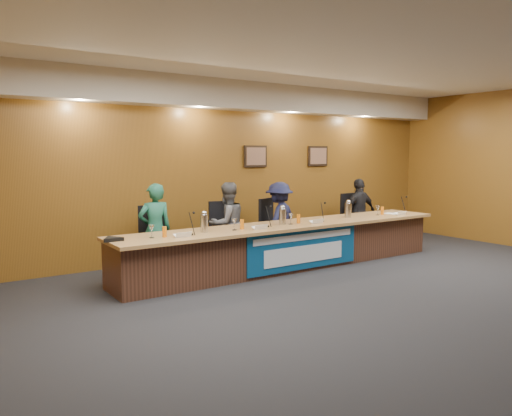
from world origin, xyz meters
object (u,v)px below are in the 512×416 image
Objects in this scene: office_chair_d at (356,222)px; office_chair_a at (153,244)px; office_chair_c at (276,231)px; speakerphone at (112,239)px; carafe_left at (204,223)px; banner at (304,249)px; carafe_right at (348,210)px; panelist_d at (359,212)px; panelist_a at (155,230)px; dais_body at (288,247)px; panelist_c at (279,220)px; carafe_mid at (283,217)px; office_chair_b at (224,236)px; panelist_b at (227,224)px.

office_chair_a is at bearing 174.20° from office_chair_d.
office_chair_c is 3.47m from speakerphone.
office_chair_d is 1.83× the size of carafe_left.
carafe_right reaches higher than banner.
office_chair_a is at bearing 0.53° from panelist_d.
office_chair_a is at bearing 158.66° from office_chair_c.
panelist_a is at bearing -71.42° from office_chair_a.
carafe_right is at bearing 36.91° from panelist_d.
panelist_a is at bearing 167.53° from carafe_right.
dais_body is 4.31× the size of panelist_c.
office_chair_d is 1.85× the size of carafe_right.
dais_body is 0.93m from office_chair_c.
office_chair_a is 1.83× the size of carafe_left.
banner is 1.26m from panelist_c.
panelist_d is (2.43, 1.16, 0.32)m from banner.
office_chair_c is (0.00, 0.10, -0.22)m from panelist_c.
panelist_d is at bearing 16.84° from carafe_mid.
office_chair_b is (1.31, 0.10, -0.24)m from panelist_a.
dais_body is at bearing -3.77° from office_chair_a.
office_chair_a is at bearing 42.80° from speakerphone.
banner reaches higher than office_chair_a.
panelist_c reaches higher than banner.
office_chair_c is 1.85× the size of carafe_right.
office_chair_c is (2.42, 0.10, -0.24)m from panelist_a.
banner is at bearing 48.05° from panelist_c.
panelist_b reaches higher than office_chair_d.
dais_body is at bearing 130.17° from panelist_b.
office_chair_a is (-2.05, 0.84, 0.13)m from dais_body.
carafe_right is at bearing -8.46° from office_chair_b.
dais_body is 1.46m from carafe_right.
dais_body is 12.50× the size of office_chair_c.
office_chair_a is 3.54m from carafe_right.
carafe_left is at bearing 124.38° from panelist_a.
panelist_b is 5.48× the size of carafe_right.
panelist_a is 3.02× the size of office_chair_a.
dais_body reaches higher than office_chair_b.
panelist_b is at bearing 18.72° from speakerphone.
carafe_mid is (-2.59, -0.88, 0.40)m from office_chair_d.
speakerphone reaches higher than office_chair_d.
dais_body is 2.73× the size of banner.
office_chair_c is 1.10m from carafe_mid.
panelist_d is at bearing 7.98° from speakerphone.
carafe_left is 1.01× the size of carafe_right.
office_chair_b is (1.31, 0.00, 0.00)m from office_chair_a.
office_chair_c is (0.37, 1.26, 0.10)m from banner.
office_chair_d is 4.16m from carafe_left.
carafe_mid is at bearing 122.05° from panelist_b.
banner is 1.42m from panelist_b.
office_chair_d is at bearing 158.35° from panelist_c.
carafe_left is at bearing -178.16° from dais_body.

